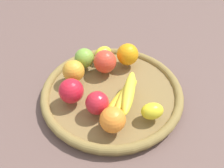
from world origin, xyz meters
name	(u,v)px	position (x,y,z in m)	size (l,w,h in m)	color
ground_plane	(112,97)	(0.00, 0.00, 0.00)	(2.40, 2.40, 0.00)	brown
basket	(112,93)	(0.00, 0.00, 0.02)	(0.46, 0.46, 0.04)	olive
orange_2	(74,70)	(-0.13, 0.00, 0.08)	(0.07, 0.07, 0.07)	gold
banana_bunch	(125,95)	(0.06, -0.04, 0.07)	(0.09, 0.18, 0.06)	yellow
orange_1	(113,120)	(0.05, -0.15, 0.08)	(0.07, 0.07, 0.07)	orange
apple_3	(97,103)	(-0.01, -0.10, 0.08)	(0.07, 0.07, 0.07)	red
apple_2	(71,91)	(-0.10, -0.09, 0.08)	(0.08, 0.08, 0.08)	red
apple_1	(105,62)	(-0.05, 0.08, 0.08)	(0.08, 0.08, 0.08)	red
orange_0	(128,54)	(0.01, 0.14, 0.08)	(0.08, 0.08, 0.08)	orange
lemon_1	(152,111)	(0.15, -0.07, 0.06)	(0.07, 0.05, 0.05)	yellow
apple_0	(84,58)	(-0.13, 0.08, 0.08)	(0.07, 0.07, 0.07)	#7BAB3B
lemon_0	(103,53)	(-0.08, 0.14, 0.06)	(0.06, 0.05, 0.05)	yellow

